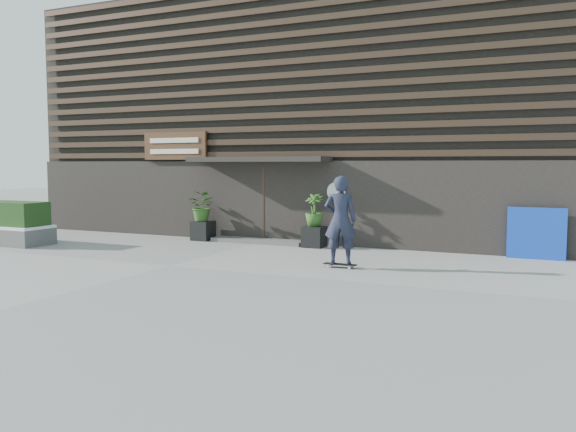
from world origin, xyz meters
The scene contains 9 objects.
ground centered at (0.00, 0.00, 0.00)m, with size 80.00×80.00×0.00m, color gray.
entrance_step centered at (0.00, 4.60, 0.06)m, with size 3.00×0.80×0.12m, color #50514E.
planter_pot_left centered at (-1.90, 4.40, 0.30)m, with size 0.60×0.60×0.60m, color black.
bamboo_left centered at (-1.90, 4.40, 1.08)m, with size 0.86×0.75×0.96m, color #2D591E.
planter_pot_right centered at (1.90, 4.40, 0.30)m, with size 0.60×0.60×0.60m, color black.
bamboo_right centered at (1.90, 4.40, 1.08)m, with size 0.54×0.54×0.96m, color #2D591E.
blue_tarp centered at (7.84, 4.70, 0.66)m, with size 1.40×0.12×1.31m, color #0D34B0.
building centered at (0.00, 9.96, 3.99)m, with size 18.00×11.00×8.00m.
skateboarder centered at (3.76, 1.43, 1.11)m, with size 0.84×0.66×2.14m.
Camera 1 is at (8.36, -11.49, 2.41)m, focal length 37.11 mm.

